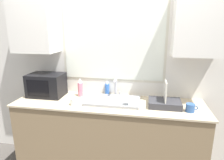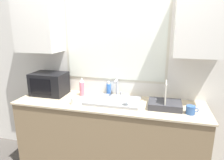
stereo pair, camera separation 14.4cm
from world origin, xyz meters
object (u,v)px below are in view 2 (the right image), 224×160
Objects in this scene: microwave at (49,84)px; dish_rack at (165,104)px; spray_bottle at (82,87)px; mug_near_sink at (75,101)px; soap_bottle at (109,89)px; wine_glass at (127,97)px; faucet at (117,86)px.

microwave is 1.47m from dish_rack.
dish_rack is 1.05m from spray_bottle.
spray_bottle is at bearing 96.01° from mug_near_sink.
dish_rack reaches higher than soap_bottle.
wine_glass is (0.63, -0.26, 0.01)m from spray_bottle.
mug_near_sink is at bearing -138.34° from faucet.
microwave is 2.61× the size of wine_glass.
microwave is at bearing 169.00° from wine_glass.
spray_bottle reaches higher than faucet.
microwave reaches higher than wine_glass.
faucet is at bearing 118.69° from wine_glass.
spray_bottle reaches higher than wine_glass.
dish_rack is 1.97× the size of soap_bottle.
mug_near_sink is at bearing -124.81° from soap_bottle.
wine_glass is (-0.40, -0.11, 0.08)m from dish_rack.
spray_bottle is at bearing 7.71° from microwave.
faucet is 0.15m from soap_bottle.
soap_bottle is at bearing 158.82° from dish_rack.
faucet reaches higher than wine_glass.
dish_rack is (0.59, -0.22, -0.09)m from faucet.
mug_near_sink is (-0.41, -0.37, -0.10)m from faucet.
wine_glass is at bearing -22.74° from spray_bottle.
dish_rack is 3.05× the size of mug_near_sink.
microwave is 0.43m from spray_bottle.
soap_bottle is 1.08× the size of wine_glass.
mug_near_sink is at bearing -171.84° from dish_rack.
spray_bottle is 2.07× the size of mug_near_sink.
faucet is at bearing -22.20° from soap_bottle.
dish_rack is at bearing 8.16° from mug_near_sink.
dish_rack is at bearing -21.18° from soap_bottle.
faucet is 0.67× the size of dish_rack.
wine_glass is at bearing -61.31° from faucet.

